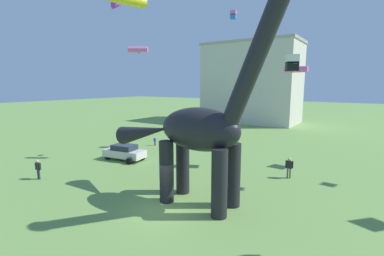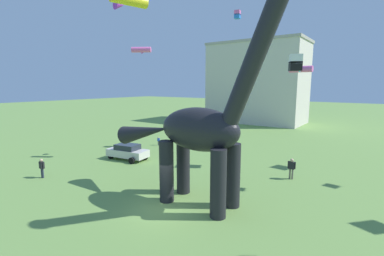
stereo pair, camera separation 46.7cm
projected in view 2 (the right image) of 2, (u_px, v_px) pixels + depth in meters
The scene contains 12 objects.
ground_plane at pixel (163, 210), 16.48m from camera, with size 240.00×240.00×0.00m, color #6B9347.
dinosaur_sculpture at pixel (198, 129), 16.68m from camera, with size 12.65×2.68×13.22m.
parked_sedan_left at pixel (128, 151), 27.58m from camera, with size 4.43×2.41×1.55m.
person_strolling_adult at pixel (159, 140), 34.03m from camera, with size 0.40×0.17×1.06m.
person_far_spectator at pixel (292, 167), 21.74m from camera, with size 0.63×0.28×1.68m.
person_photographer at pixel (42, 166), 22.03m from camera, with size 0.59×0.26×1.59m.
kite_near_low at pixel (142, 50), 26.93m from camera, with size 1.90×1.98×0.56m.
kite_apex at pixel (296, 63), 23.60m from camera, with size 1.32×1.32×1.41m.
kite_high_left at pixel (127, 1), 18.93m from camera, with size 2.58×2.77×0.79m.
kite_drifting at pixel (300, 69), 30.54m from camera, with size 2.57×2.19×0.75m.
kite_mid_right at pixel (237, 15), 30.59m from camera, with size 0.72×0.72×0.89m.
background_building_block at pixel (257, 83), 54.59m from camera, with size 18.58×10.01×15.76m.
Camera 2 is at (10.46, -11.58, 7.46)m, focal length 25.56 mm.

